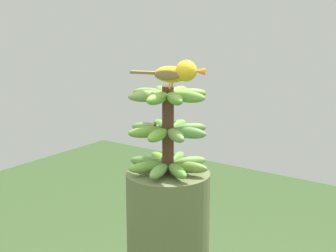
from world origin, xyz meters
The scene contains 2 objects.
banana_bunch centered at (0.00, 0.00, 1.48)m, with size 0.27×0.27×0.28m.
perched_bird centered at (-0.02, -0.05, 1.67)m, with size 0.10×0.23×0.09m.
Camera 1 is at (-1.34, -0.96, 1.88)m, focal length 56.92 mm.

